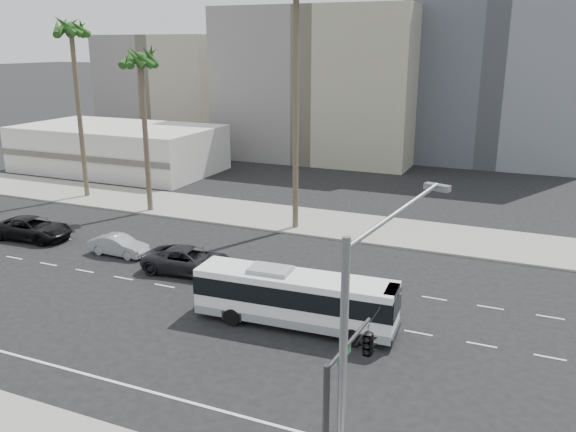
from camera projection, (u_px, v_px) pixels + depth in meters
The scene contains 14 objects.
ground at pixel (255, 303), 32.56m from camera, with size 700.00×700.00×0.00m, color black.
sidewalk_north at pixel (343, 225), 46.21m from camera, with size 120.00×7.00×0.15m, color gray.
commercial_low at pixel (118, 148), 66.16m from camera, with size 22.00×12.16×5.00m.
midrise_beige_west at pixel (327, 83), 74.26m from camera, with size 24.00×18.00×18.00m, color gray.
midrise_gray_center at pixel (502, 50), 71.71m from camera, with size 20.00×20.00×26.00m, color #535761.
midrise_beige_far at pixel (176, 87), 88.95m from camera, with size 18.00×16.00×15.00m, color gray.
city_bus at pixel (295, 297), 29.56m from camera, with size 10.37×2.83×2.95m.
car_a at pixel (189, 260), 36.66m from camera, with size 5.84×2.69×1.62m, color black.
car_b at pixel (119, 245), 39.78m from camera, with size 4.14×1.44×1.36m, color gray.
car_c at pixel (33, 228), 43.02m from camera, with size 5.87×2.70×1.63m, color black.
streetlight_corner at pixel (355, 372), 15.27m from camera, with size 1.89×4.55×9.91m.
traffic_signal at pixel (364, 351), 17.60m from camera, with size 2.73×3.62×5.93m.
palm_mid at pixel (140, 62), 46.88m from camera, with size 4.43×4.43×13.72m.
palm_far at pixel (71, 32), 50.96m from camera, with size 4.72×4.72×16.22m.
Camera 1 is at (13.48, -26.75, 13.76)m, focal length 36.75 mm.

